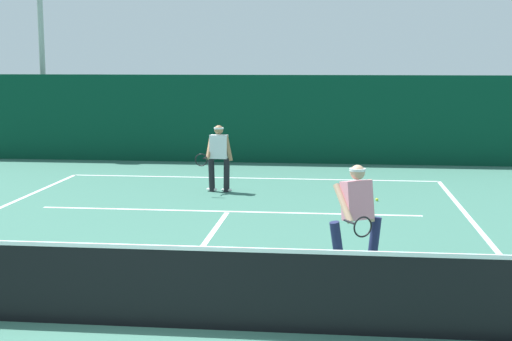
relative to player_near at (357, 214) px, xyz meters
The scene contains 10 objects.
ground_plane 3.58m from the player_near, 135.70° to the right, with size 80.00×80.00×0.00m, color #396C5B.
court_line_baseline_far 8.74m from the player_near, 106.60° to the left, with size 9.58×0.10×0.01m, color white.
court_line_service 4.87m from the player_near, 121.27° to the left, with size 7.81×0.10×0.01m, color white.
court_line_centre 2.74m from the player_near, 162.68° to the left, with size 0.10×6.40×0.01m, color white.
tennis_net 3.49m from the player_near, 135.70° to the right, with size 10.50×0.09×1.10m.
player_near is the anchor object (origin of this frame).
player_far 6.99m from the player_near, 115.67° to the left, with size 0.79×0.83×1.57m.
tennis_ball 5.65m from the player_near, 83.84° to the left, with size 0.07×0.07×0.07m, color #D1E033.
back_fence_windscreen 11.57m from the player_near, 102.41° to the left, with size 19.04×0.12×2.62m, color #073826.
light_pole 15.89m from the player_near, 128.33° to the left, with size 0.55×0.44×6.46m.
Camera 1 is at (2.17, -7.88, 3.07)m, focal length 51.09 mm.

